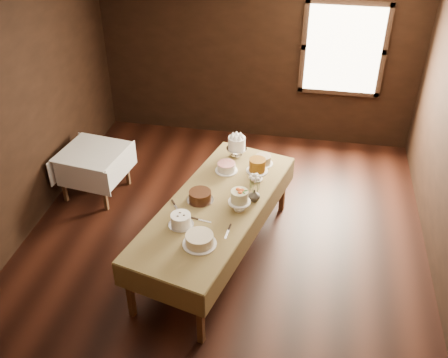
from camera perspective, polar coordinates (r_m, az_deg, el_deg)
floor at (r=6.40m, az=-0.33°, el=-8.03°), size 5.00×6.00×0.01m
ceiling at (r=4.97m, az=-0.44°, el=16.57°), size 5.00×6.00×0.01m
wall_back at (r=8.23m, az=3.68°, el=13.53°), size 5.00×0.02×2.80m
wall_left at (r=6.45m, az=-22.82°, el=4.62°), size 0.02×6.00×2.80m
window at (r=8.06m, az=13.15°, el=13.80°), size 1.10×0.05×1.30m
display_table at (r=5.87m, az=-0.94°, el=-3.19°), size 1.62×2.76×0.80m
side_table at (r=7.27m, az=-14.41°, el=2.51°), size 0.93×0.93×0.69m
cake_meringue at (r=6.61m, az=1.42°, el=3.55°), size 0.31×0.31×0.28m
cake_speckled at (r=6.50m, az=4.38°, el=2.11°), size 0.28×0.28×0.12m
cake_lattice at (r=6.35m, az=0.26°, el=1.28°), size 0.28×0.28×0.11m
cake_caramel at (r=6.16m, az=3.70°, el=0.92°), size 0.28×0.28×0.30m
cake_chocolate at (r=5.84m, az=-2.67°, el=-1.94°), size 0.34×0.34×0.12m
cake_flowers at (r=5.68m, az=1.72°, el=-2.47°), size 0.27×0.27×0.26m
cake_swirl at (r=5.50m, az=-4.82°, el=-4.60°), size 0.27×0.27×0.14m
cake_cream at (r=5.26m, az=-2.74°, el=-6.79°), size 0.39×0.39×0.12m
cake_server_a at (r=5.58m, az=-2.16°, el=-4.68°), size 0.24×0.07×0.01m
cake_server_b at (r=5.41m, az=0.32°, el=-6.14°), size 0.04×0.24×0.01m
cake_server_d at (r=5.93m, az=2.90°, el=-1.96°), size 0.20×0.17×0.01m
cake_server_e at (r=5.78m, az=-5.28°, el=-3.24°), size 0.16×0.21×0.01m
flower_vase at (r=5.84m, az=3.39°, el=-1.82°), size 0.14×0.14×0.14m
flower_bouquet at (r=5.73m, az=3.45°, el=-0.29°), size 0.14×0.14×0.20m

